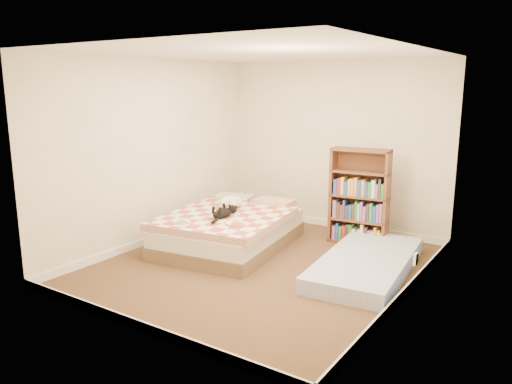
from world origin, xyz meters
The scene contains 6 objects.
room centered at (0.00, 0.00, 1.20)m, with size 3.51×4.01×2.51m.
bed centered at (-0.74, 0.39, 0.24)m, with size 1.68×2.17×0.53m.
bookshelf centered at (0.64, 1.49, 0.50)m, with size 0.82×0.35×1.32m.
floor_mattress centered at (1.14, 0.51, 0.09)m, with size 0.92×2.05×0.18m, color #6F81B9.
black_cat centered at (-0.65, 0.12, 0.54)m, with size 0.21×0.60×0.14m.
white_dog centered at (-0.86, 0.55, 0.56)m, with size 0.36×0.36×0.17m.
Camera 1 is at (3.12, -4.83, 2.16)m, focal length 35.00 mm.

